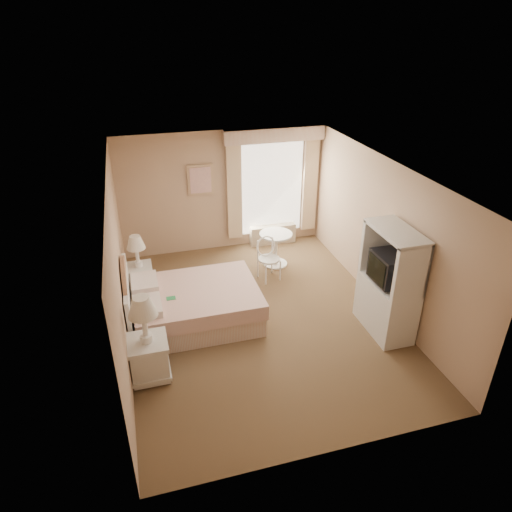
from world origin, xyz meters
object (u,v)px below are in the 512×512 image
object	(u,v)px
nightstand_near	(148,349)
nightstand_far	(139,271)
round_table	(276,244)
bed	(189,304)
armoire	(388,290)
cafe_chair	(268,255)

from	to	relation	value
nightstand_near	nightstand_far	xyz separation A→B (m)	(0.00, 2.30, -0.07)
nightstand_far	round_table	world-z (taller)	nightstand_far
bed	nightstand_near	xyz separation A→B (m)	(-0.71, -1.14, 0.15)
nightstand_near	armoire	xyz separation A→B (m)	(3.65, 0.11, 0.23)
nightstand_far	cafe_chair	bearing A→B (deg)	-3.52
nightstand_near	cafe_chair	size ratio (longest dim) A/B	1.54
bed	cafe_chair	distance (m)	1.93
bed	cafe_chair	bearing A→B (deg)	31.95
bed	cafe_chair	size ratio (longest dim) A/B	2.48
bed	round_table	xyz separation A→B (m)	(1.94, 1.47, 0.12)
bed	nightstand_far	world-z (taller)	bed
bed	armoire	bearing A→B (deg)	-19.21
round_table	armoire	distance (m)	2.70
cafe_chair	armoire	bearing A→B (deg)	-70.28
nightstand_near	nightstand_far	size ratio (longest dim) A/B	1.18
nightstand_far	nightstand_near	bearing A→B (deg)	-90.00
cafe_chair	nightstand_near	bearing A→B (deg)	-150.34
round_table	cafe_chair	bearing A→B (deg)	-123.84
cafe_chair	round_table	bearing A→B (deg)	43.26
round_table	armoire	size ratio (longest dim) A/B	0.39
nightstand_near	nightstand_far	bearing A→B (deg)	90.00
cafe_chair	nightstand_far	bearing A→B (deg)	163.57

